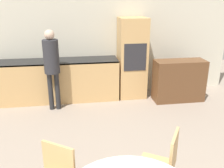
{
  "coord_description": "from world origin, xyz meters",
  "views": [
    {
      "loc": [
        -0.56,
        -0.34,
        2.28
      ],
      "look_at": [
        -0.05,
        2.96,
        1.08
      ],
      "focal_mm": 40.0,
      "sensor_mm": 36.0,
      "label": 1
    }
  ],
  "objects_px": {
    "person_standing": "(52,61)",
    "oven_unit": "(132,58)",
    "chair_far_right": "(164,164)",
    "sideboard": "(179,81)"
  },
  "relations": [
    {
      "from": "person_standing",
      "to": "sideboard",
      "type": "bearing_deg",
      "value": 1.5
    },
    {
      "from": "person_standing",
      "to": "oven_unit",
      "type": "bearing_deg",
      "value": 15.91
    },
    {
      "from": "sideboard",
      "to": "person_standing",
      "type": "xyz_separation_m",
      "value": [
        -2.75,
        -0.07,
        0.57
      ]
    },
    {
      "from": "person_standing",
      "to": "chair_far_right",
      "type": "bearing_deg",
      "value": -63.4
    },
    {
      "from": "oven_unit",
      "to": "person_standing",
      "type": "distance_m",
      "value": 1.83
    },
    {
      "from": "oven_unit",
      "to": "chair_far_right",
      "type": "relative_size",
      "value": 2.02
    },
    {
      "from": "oven_unit",
      "to": "sideboard",
      "type": "bearing_deg",
      "value": -23.42
    },
    {
      "from": "sideboard",
      "to": "chair_far_right",
      "type": "xyz_separation_m",
      "value": [
        -1.38,
        -2.82,
        0.05
      ]
    },
    {
      "from": "chair_far_right",
      "to": "sideboard",
      "type": "bearing_deg",
      "value": -174.41
    },
    {
      "from": "sideboard",
      "to": "person_standing",
      "type": "relative_size",
      "value": 0.67
    }
  ]
}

